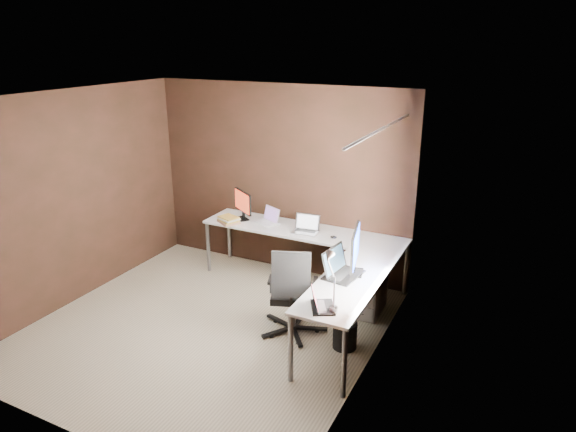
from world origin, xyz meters
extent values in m
cube|color=#B7AC8F|center=(0.00, 0.00, 0.00)|extent=(3.60, 3.60, 0.00)
cube|color=white|center=(0.00, 0.00, 2.50)|extent=(3.60, 3.60, 0.00)
cube|color=black|center=(0.00, 1.80, 1.25)|extent=(3.60, 0.00, 2.50)
cube|color=black|center=(0.00, -1.80, 1.25)|extent=(3.60, 0.00, 2.50)
cube|color=black|center=(-1.80, 0.00, 1.25)|extent=(0.00, 3.60, 2.50)
cube|color=black|center=(1.80, 0.00, 1.25)|extent=(0.00, 3.60, 2.50)
cube|color=white|center=(1.79, 0.35, 1.45)|extent=(0.00, 1.00, 1.30)
cube|color=#C15D16|center=(1.75, -0.38, 1.25)|extent=(0.01, 0.35, 2.00)
cube|color=#C15D16|center=(1.75, 1.07, 1.25)|extent=(0.01, 0.35, 2.00)
cylinder|color=slate|center=(1.75, 0.35, 2.28)|extent=(0.02, 1.90, 0.02)
cube|color=white|center=(0.48, 1.50, 0.71)|extent=(2.65, 0.60, 0.03)
cube|color=white|center=(1.50, 0.38, 0.71)|extent=(0.60, 1.65, 0.03)
cylinder|color=slate|center=(-0.81, 1.24, 0.35)|extent=(0.05, 0.05, 0.70)
cylinder|color=slate|center=(-0.81, 1.76, 0.35)|extent=(0.05, 0.05, 0.70)
cylinder|color=slate|center=(1.24, -0.41, 0.35)|extent=(0.05, 0.05, 0.70)
cylinder|color=slate|center=(1.76, -0.41, 0.35)|extent=(0.05, 0.05, 0.70)
cylinder|color=slate|center=(1.76, 1.76, 0.35)|extent=(0.05, 0.05, 0.70)
cube|color=white|center=(1.43, 1.15, 0.30)|extent=(0.42, 0.50, 0.60)
cube|color=black|center=(-0.42, 1.50, 0.74)|extent=(0.23, 0.21, 0.01)
cube|color=black|center=(-0.41, 1.51, 0.79)|extent=(0.05, 0.05, 0.09)
cube|color=black|center=(-0.41, 1.51, 0.98)|extent=(0.39, 0.27, 0.29)
cube|color=red|center=(-0.41, 1.50, 0.98)|extent=(0.35, 0.24, 0.26)
cube|color=black|center=(1.50, 0.60, 0.74)|extent=(0.19, 0.25, 0.01)
cube|color=black|center=(1.48, 0.59, 0.80)|extent=(0.04, 0.06, 0.10)
cube|color=black|center=(1.48, 0.59, 1.03)|extent=(0.16, 0.58, 0.37)
cube|color=#0B279E|center=(1.49, 0.59, 1.03)|extent=(0.13, 0.54, 0.34)
cube|color=white|center=(-0.05, 1.51, 0.74)|extent=(0.36, 0.31, 0.02)
cube|color=white|center=(-0.01, 1.59, 0.84)|extent=(0.29, 0.18, 0.19)
cube|color=#6E4987|center=(-0.02, 1.58, 0.84)|extent=(0.25, 0.15, 0.16)
cube|color=silver|center=(0.54, 1.43, 0.74)|extent=(0.34, 0.25, 0.02)
cube|color=silver|center=(0.54, 1.51, 0.84)|extent=(0.32, 0.09, 0.20)
cube|color=silver|center=(0.54, 1.50, 0.84)|extent=(0.28, 0.07, 0.17)
cube|color=black|center=(1.40, 0.49, 0.74)|extent=(0.35, 0.46, 0.02)
cube|color=black|center=(1.29, 0.50, 0.88)|extent=(0.13, 0.43, 0.27)
cube|color=#1C2E3C|center=(1.30, 0.50, 0.88)|extent=(0.11, 0.38, 0.23)
cube|color=black|center=(1.47, -0.22, 0.74)|extent=(0.32, 0.35, 0.02)
cube|color=black|center=(1.40, -0.26, 0.84)|extent=(0.19, 0.28, 0.18)
cube|color=#B2495A|center=(1.41, -0.26, 0.84)|extent=(0.16, 0.24, 0.15)
cube|color=#A47558|center=(-0.50, 1.30, 0.74)|extent=(0.34, 0.32, 0.03)
cube|color=gold|center=(-0.50, 1.30, 0.77)|extent=(0.31, 0.28, 0.02)
cube|color=beige|center=(-0.50, 1.30, 0.79)|extent=(0.32, 0.29, 0.02)
cube|color=gold|center=(-0.50, 1.30, 0.81)|extent=(0.28, 0.25, 0.02)
ellipsoid|color=black|center=(-0.48, 1.32, 0.75)|extent=(0.10, 0.08, 0.03)
ellipsoid|color=black|center=(0.94, 1.40, 0.75)|extent=(0.09, 0.07, 0.03)
cylinder|color=slate|center=(1.59, -0.25, 0.76)|extent=(0.07, 0.07, 0.06)
cylinder|color=slate|center=(1.59, -0.25, 0.93)|extent=(0.02, 0.02, 0.30)
cylinder|color=slate|center=(1.54, -0.22, 1.14)|extent=(0.02, 0.16, 0.22)
cone|color=slate|center=(1.49, -0.15, 1.21)|extent=(0.09, 0.12, 0.12)
cylinder|color=slate|center=(0.88, 0.38, 0.24)|extent=(0.06, 0.06, 0.36)
cube|color=black|center=(0.88, 0.38, 0.44)|extent=(0.56, 0.56, 0.08)
cube|color=black|center=(0.95, 0.19, 0.78)|extent=(0.41, 0.24, 0.48)
cylinder|color=black|center=(1.50, 0.33, 0.14)|extent=(0.32, 0.32, 0.29)
camera|label=1|loc=(3.00, -4.02, 3.05)|focal=32.00mm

